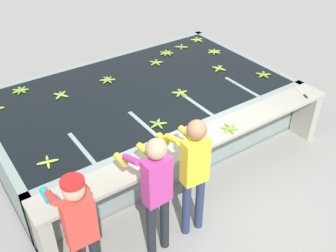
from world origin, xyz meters
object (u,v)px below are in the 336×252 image
Objects in this scene: banana_bunch_floating_2 at (214,52)px; banana_bunch_floating_8 at (107,80)px; worker_0 at (79,226)px; banana_bunch_floating_13 at (180,93)px; banana_bunch_floating_6 at (219,68)px; banana_bunch_ledge_2 at (199,139)px; banana_bunch_ledge_0 at (81,194)px; knife_0 at (303,94)px; banana_bunch_floating_0 at (158,124)px; worker_2 at (193,167)px; banana_bunch_floating_7 at (181,47)px; banana_bunch_floating_5 at (20,90)px; banana_bunch_floating_12 at (166,53)px; banana_bunch_floating_4 at (197,40)px; banana_bunch_ledge_1 at (230,128)px; banana_bunch_floating_3 at (263,75)px; banana_bunch_floating_9 at (48,162)px; banana_bunch_floating_10 at (156,62)px; worker_1 at (156,187)px; banana_bunch_floating_1 at (61,95)px.

banana_bunch_floating_2 and banana_bunch_floating_8 have the same top height.
banana_bunch_floating_13 is at bearing 34.12° from worker_0.
banana_bunch_ledge_2 reaches higher than banana_bunch_floating_6.
banana_bunch_ledge_0 reaches higher than knife_0.
worker_0 is 2.12m from banana_bunch_floating_0.
banana_bunch_floating_2 reaches higher than knife_0.
banana_bunch_floating_0 is at bearing 165.18° from knife_0.
worker_2 is 7.31× the size of banana_bunch_floating_7.
banana_bunch_floating_5 is 3.46m from banana_bunch_floating_6.
worker_0 reaches higher than banana_bunch_floating_12.
banana_bunch_floating_5 is (-3.73, -0.01, -0.00)m from banana_bunch_floating_4.
banana_bunch_floating_4 is 3.25m from banana_bunch_ledge_1.
banana_bunch_floating_7 is (-0.47, 1.80, 0.00)m from banana_bunch_floating_3.
banana_bunch_ledge_2 is (-1.25, -2.58, 0.00)m from banana_bunch_floating_12.
banana_bunch_ledge_0 is at bearing -82.81° from banana_bunch_floating_9.
banana_bunch_floating_10 is (-0.82, -0.31, -0.00)m from banana_bunch_floating_7.
worker_1 is 6.18× the size of banana_bunch_floating_5.
worker_2 reaches higher than worker_1.
banana_bunch_ledge_0 is (0.10, -0.78, 0.00)m from banana_bunch_floating_9.
banana_bunch_floating_1 is 2.36m from banana_bunch_floating_12.
banana_bunch_floating_7 is at bearing -1.78° from banana_bunch_floating_5.
banana_bunch_floating_1 is at bearing 73.18° from banana_bunch_ledge_0.
banana_bunch_floating_1 and banana_bunch_floating_4 have the same top height.
banana_bunch_ledge_0 is 0.82× the size of knife_0.
banana_bunch_floating_4 is (2.67, 3.29, -0.13)m from worker_2.
banana_bunch_ledge_1 is (-0.02, -1.22, 0.00)m from banana_bunch_floating_13.
worker_2 is at bearing -96.05° from banana_bunch_floating_8.
banana_bunch_floating_9 is at bearing 158.81° from banana_bunch_ledge_2.
banana_bunch_floating_0 is 0.98× the size of banana_bunch_floating_2.
banana_bunch_floating_1 is 0.90× the size of banana_bunch_floating_5.
banana_bunch_floating_0 is 0.99× the size of banana_bunch_floating_10.
banana_bunch_floating_13 is (-1.61, -1.59, 0.00)m from banana_bunch_floating_4.
banana_bunch_ledge_2 is at bearing -114.99° from banana_bunch_floating_13.
banana_bunch_floating_4 is 2.43m from banana_bunch_floating_8.
banana_bunch_floating_12 is at bearing -169.06° from banana_bunch_floating_4.
banana_bunch_ledge_2 is at bearing -158.41° from banana_bunch_floating_3.
worker_1 is at bearing -143.17° from banana_bunch_floating_6.
worker_0 is 6.02× the size of banana_bunch_floating_4.
banana_bunch_floating_12 is 4.01m from banana_bunch_ledge_0.
banana_bunch_floating_8 is at bearing 56.07° from banana_bunch_ledge_0.
banana_bunch_floating_8 is at bearing 42.79° from banana_bunch_floating_9.
banana_bunch_floating_1 is 0.89× the size of banana_bunch_floating_9.
banana_bunch_floating_4 is 0.99× the size of banana_bunch_floating_9.
banana_bunch_floating_12 is at bearing 12.70° from banana_bunch_floating_8.
worker_2 is 6.94× the size of banana_bunch_floating_1.
banana_bunch_ledge_2 is at bearing 46.19° from worker_2.
banana_bunch_floating_2 is 1.01× the size of banana_bunch_floating_10.
banana_bunch_floating_4 is at bearing 12.04° from banana_bunch_floating_8.
banana_bunch_floating_8 is (1.78, 2.80, -0.09)m from worker_0.
banana_bunch_floating_1 is (-0.84, 1.59, 0.00)m from banana_bunch_floating_0.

